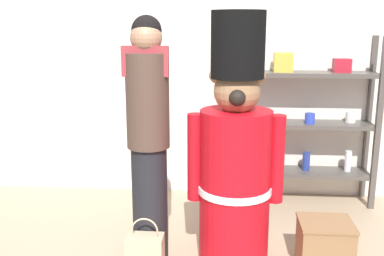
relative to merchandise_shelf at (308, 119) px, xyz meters
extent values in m
cube|color=silver|center=(-0.99, 0.22, 0.49)|extent=(6.40, 0.12, 2.60)
cube|color=#4C4742|center=(-0.59, -0.15, -0.02)|extent=(0.05, 0.05, 1.59)
cube|color=#4C4742|center=(0.60, -0.15, -0.02)|extent=(0.05, 0.05, 1.59)
cube|color=#4C4742|center=(-0.59, 0.15, -0.02)|extent=(0.05, 0.05, 1.59)
cube|color=#4C4742|center=(0.60, 0.15, -0.02)|extent=(0.05, 0.05, 1.59)
cube|color=#4C4742|center=(0.00, 0.00, -0.53)|extent=(1.18, 0.30, 0.04)
cube|color=#4C4742|center=(0.00, 0.00, -0.05)|extent=(1.18, 0.30, 0.04)
cube|color=#4C4742|center=(0.00, 0.00, 0.43)|extent=(1.18, 0.30, 0.04)
cylinder|color=pink|center=(-0.39, 0.00, 0.01)|extent=(0.08, 0.08, 0.09)
cylinder|color=blue|center=(0.00, -0.04, 0.02)|extent=(0.09, 0.09, 0.10)
cylinder|color=white|center=(0.40, 0.04, 0.02)|extent=(0.09, 0.09, 0.10)
cylinder|color=#596B33|center=(-0.39, -0.03, -0.41)|extent=(0.06, 0.06, 0.20)
cylinder|color=navy|center=(0.00, 0.01, -0.42)|extent=(0.07, 0.07, 0.18)
cylinder|color=silver|center=(0.40, 0.01, -0.41)|extent=(0.06, 0.06, 0.20)
cube|color=gold|center=(-0.26, 0.00, 0.54)|extent=(0.17, 0.14, 0.18)
cube|color=#B21E2D|center=(0.27, 0.00, 0.51)|extent=(0.15, 0.12, 0.12)
cylinder|color=red|center=(-0.71, -1.22, -0.25)|extent=(0.50, 0.50, 1.12)
cylinder|color=white|center=(-0.71, -1.22, -0.25)|extent=(0.52, 0.52, 0.05)
sphere|color=#97704C|center=(-0.71, -1.22, 0.44)|extent=(0.31, 0.31, 0.31)
sphere|color=#97704C|center=(-0.84, -1.22, 0.55)|extent=(0.11, 0.11, 0.11)
sphere|color=#97704C|center=(-0.57, -1.22, 0.55)|extent=(0.11, 0.11, 0.11)
cylinder|color=black|center=(-0.71, -1.22, 0.75)|extent=(0.36, 0.36, 0.44)
cylinder|color=red|center=(-0.99, -1.22, -0.03)|extent=(0.11, 0.11, 0.62)
cylinder|color=red|center=(-0.43, -1.22, -0.03)|extent=(0.11, 0.11, 0.62)
sphere|color=black|center=(-0.71, -1.36, 0.42)|extent=(0.11, 0.11, 0.11)
cylinder|color=black|center=(-1.31, -1.25, -0.38)|extent=(0.25, 0.25, 0.86)
cylinder|color=#4C382D|center=(-1.31, -1.25, 0.37)|extent=(0.30, 0.30, 0.65)
sphere|color=#A37556|center=(-1.31, -1.25, 0.79)|extent=(0.21, 0.21, 0.21)
cube|color=#993338|center=(-1.31, -1.31, 0.64)|extent=(0.31, 0.04, 0.20)
sphere|color=black|center=(-1.31, -1.23, 0.84)|extent=(0.20, 0.20, 0.20)
cube|color=#C1AD89|center=(-1.31, -1.46, -0.67)|extent=(0.25, 0.16, 0.29)
torus|color=#C1AD89|center=(-1.31, -1.46, -0.48)|extent=(0.19, 0.01, 0.19)
cube|color=olive|center=(-0.06, -1.24, -0.65)|extent=(0.36, 0.32, 0.32)
cube|color=olive|center=(-0.06, -1.24, -0.48)|extent=(0.38, 0.33, 0.02)
camera|label=1|loc=(-0.77, -4.21, 0.88)|focal=41.81mm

